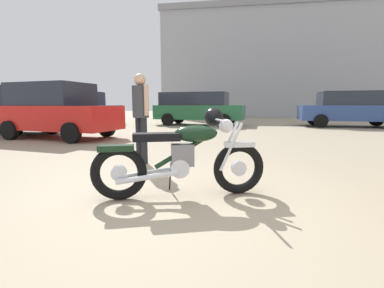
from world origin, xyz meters
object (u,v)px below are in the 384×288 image
at_px(vintage_motorcycle, 185,156).
at_px(red_hatchback_near, 353,108).
at_px(bystander, 141,109).
at_px(silver_sedan_mid, 82,108).
at_px(dark_sedan_left, 198,107).
at_px(pale_sedan_back, 5,109).
at_px(white_estate_far, 57,110).

bearing_deg(vintage_motorcycle, red_hatchback_near, 42.29).
distance_m(bystander, red_hatchback_near, 12.07).
relative_size(vintage_motorcycle, silver_sedan_mid, 0.48).
xyz_separation_m(bystander, dark_sedan_left, (-0.84, 9.46, -0.08)).
bearing_deg(silver_sedan_mid, pale_sedan_back, -99.73).
distance_m(bystander, white_estate_far, 5.10).
bearing_deg(red_hatchback_near, pale_sedan_back, 24.86).
bearing_deg(dark_sedan_left, white_estate_far, -113.31).
distance_m(vintage_motorcycle, white_estate_far, 7.07).
bearing_deg(dark_sedan_left, bystander, -81.11).
bearing_deg(dark_sedan_left, red_hatchback_near, 7.27).
height_order(pale_sedan_back, red_hatchback_near, pale_sedan_back).
bearing_deg(pale_sedan_back, bystander, 150.18).
distance_m(white_estate_far, pale_sedan_back, 3.14).
relative_size(bystander, pale_sedan_back, 0.42).
relative_size(vintage_motorcycle, dark_sedan_left, 0.41).
distance_m(vintage_motorcycle, bystander, 2.09).
bearing_deg(pale_sedan_back, dark_sedan_left, -140.52).
distance_m(silver_sedan_mid, red_hatchback_near, 14.05).
height_order(bystander, dark_sedan_left, dark_sedan_left).
distance_m(dark_sedan_left, silver_sedan_mid, 6.35).
bearing_deg(vintage_motorcycle, pale_sedan_back, 125.96).
relative_size(dark_sedan_left, pale_sedan_back, 1.21).
xyz_separation_m(vintage_motorcycle, white_estate_far, (-5.45, 4.49, 0.43)).
bearing_deg(vintage_motorcycle, silver_sedan_mid, 108.33).
distance_m(vintage_motorcycle, red_hatchback_near, 12.82).
bearing_deg(red_hatchback_near, dark_sedan_left, 4.75).
bearing_deg(silver_sedan_mid, white_estate_far, -70.14).
xyz_separation_m(bystander, white_estate_far, (-4.20, 2.90, -0.10)).
height_order(vintage_motorcycle, bystander, bystander).
relative_size(white_estate_far, red_hatchback_near, 0.85).
bearing_deg(bystander, white_estate_far, -91.18).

